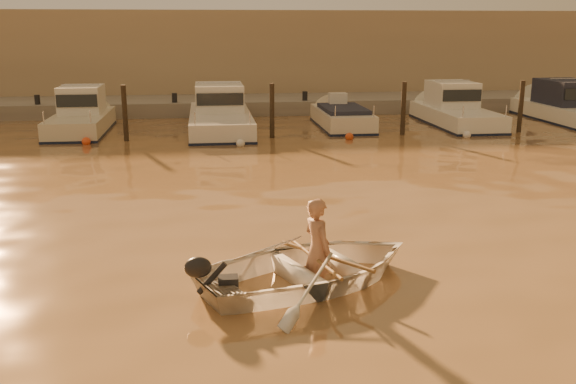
{
  "coord_description": "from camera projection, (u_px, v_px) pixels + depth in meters",
  "views": [
    {
      "loc": [
        -2.66,
        -9.67,
        4.04
      ],
      "look_at": [
        -1.03,
        2.87,
        0.75
      ],
      "focal_mm": 40.0,
      "sensor_mm": 36.0,
      "label": 1
    }
  ],
  "objects": [
    {
      "name": "quay",
      "position": [
        260.0,
        108.0,
        31.23
      ],
      "size": [
        52.0,
        4.0,
        1.0
      ],
      "primitive_type": "cube",
      "color": "gray",
      "rests_on": "ground_plane"
    },
    {
      "name": "piling_1",
      "position": [
        125.0,
        116.0,
        22.96
      ],
      "size": [
        0.18,
        0.18,
        2.2
      ],
      "primitive_type": "cylinder",
      "color": "#2D2319",
      "rests_on": "ground_plane"
    },
    {
      "name": "moored_boat_4",
      "position": [
        456.0,
        110.0,
        26.8
      ],
      "size": [
        2.13,
        6.6,
        1.75
      ],
      "primitive_type": null,
      "color": "white",
      "rests_on": "ground_plane"
    },
    {
      "name": "piling_2",
      "position": [
        272.0,
        113.0,
        23.62
      ],
      "size": [
        0.18,
        0.18,
        2.2
      ],
      "primitive_type": "cylinder",
      "color": "#2D2319",
      "rests_on": "ground_plane"
    },
    {
      "name": "oar_port",
      "position": [
        325.0,
        256.0,
        10.39
      ],
      "size": [
        1.23,
        1.77,
        0.13
      ],
      "primitive_type": "cylinder",
      "rotation": [
        1.54,
        0.0,
        0.6
      ],
      "color": "brown",
      "rests_on": "dinghy"
    },
    {
      "name": "waterfront_building",
      "position": [
        251.0,
        56.0,
        35.94
      ],
      "size": [
        46.0,
        7.0,
        4.8
      ],
      "primitive_type": "cube",
      "color": "#9E8466",
      "rests_on": "quay"
    },
    {
      "name": "fender_c",
      "position": [
        241.0,
        143.0,
        22.11
      ],
      "size": [
        0.3,
        0.3,
        0.3
      ],
      "primitive_type": "sphere",
      "color": "silver",
      "rests_on": "ground_plane"
    },
    {
      "name": "ground_plane",
      "position": [
        372.0,
        277.0,
        10.63
      ],
      "size": [
        160.0,
        160.0,
        0.0
      ],
      "primitive_type": "plane",
      "color": "brown",
      "rests_on": "ground"
    },
    {
      "name": "moored_boat_2",
      "position": [
        220.0,
        114.0,
        25.57
      ],
      "size": [
        2.37,
        7.91,
        1.75
      ],
      "primitive_type": null,
      "color": "silver",
      "rests_on": "ground_plane"
    },
    {
      "name": "dinghy",
      "position": [
        312.0,
        267.0,
        10.31
      ],
      "size": [
        4.53,
        3.94,
        0.78
      ],
      "primitive_type": "imported",
      "rotation": [
        0.0,
        0.0,
        1.96
      ],
      "color": "silver",
      "rests_on": "ground_plane"
    },
    {
      "name": "piling_4",
      "position": [
        521.0,
        109.0,
        24.84
      ],
      "size": [
        0.18,
        0.18,
        2.2
      ],
      "primitive_type": "cylinder",
      "color": "#2D2319",
      "rests_on": "ground_plane"
    },
    {
      "name": "fender_e",
      "position": [
        467.0,
        135.0,
        23.86
      ],
      "size": [
        0.3,
        0.3,
        0.3
      ],
      "primitive_type": "sphere",
      "color": "silver",
      "rests_on": "ground_plane"
    },
    {
      "name": "fender_b",
      "position": [
        86.0,
        142.0,
        22.46
      ],
      "size": [
        0.3,
        0.3,
        0.3
      ],
      "primitive_type": "sphere",
      "color": "#E8491B",
      "rests_on": "ground_plane"
    },
    {
      "name": "piling_3",
      "position": [
        403.0,
        111.0,
        24.25
      ],
      "size": [
        0.18,
        0.18,
        2.2
      ],
      "primitive_type": "cylinder",
      "color": "#2D2319",
      "rests_on": "ground_plane"
    },
    {
      "name": "moored_boat_3",
      "position": [
        342.0,
        121.0,
        26.29
      ],
      "size": [
        1.85,
        5.42,
        0.95
      ],
      "primitive_type": null,
      "color": "beige",
      "rests_on": "ground_plane"
    },
    {
      "name": "moored_boat_1",
      "position": [
        80.0,
        116.0,
        24.9
      ],
      "size": [
        1.98,
        5.99,
        1.75
      ],
      "primitive_type": null,
      "color": "beige",
      "rests_on": "ground_plane"
    },
    {
      "name": "moored_boat_5",
      "position": [
        574.0,
        108.0,
        27.46
      ],
      "size": [
        2.35,
        7.85,
        1.75
      ],
      "primitive_type": null,
      "color": "white",
      "rests_on": "ground_plane"
    },
    {
      "name": "oar_starboard",
      "position": [
        315.0,
        258.0,
        10.29
      ],
      "size": [
        0.51,
        2.07,
        0.13
      ],
      "primitive_type": "cylinder",
      "rotation": [
        1.54,
        0.0,
        0.22
      ],
      "color": "brown",
      "rests_on": "dinghy"
    },
    {
      "name": "fender_d",
      "position": [
        349.0,
        137.0,
        23.42
      ],
      "size": [
        0.3,
        0.3,
        0.3
      ],
      "primitive_type": "sphere",
      "color": "#CB4517",
      "rests_on": "ground_plane"
    },
    {
      "name": "person",
      "position": [
        318.0,
        250.0,
        10.28
      ],
      "size": [
        0.61,
        0.73,
        1.7
      ],
      "primitive_type": "imported",
      "rotation": [
        0.0,
        0.0,
        1.96
      ],
      "color": "#A56E52",
      "rests_on": "dinghy"
    },
    {
      "name": "outboard_motor",
      "position": [
        227.0,
        285.0,
        9.58
      ],
      "size": [
        0.98,
        0.71,
        0.7
      ],
      "primitive_type": null,
      "rotation": [
        0.0,
        0.0,
        0.39
      ],
      "color": "black",
      "rests_on": "dinghy"
    }
  ]
}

